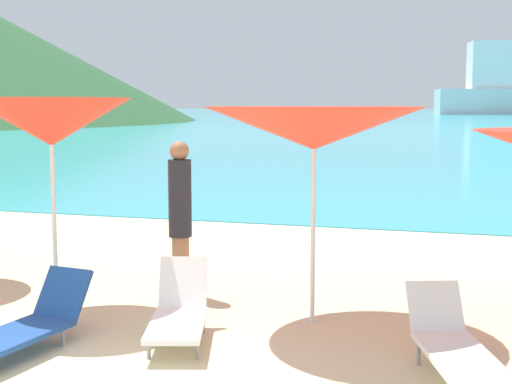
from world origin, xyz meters
name	(u,v)px	position (x,y,z in m)	size (l,w,h in m)	color
ground_plane	(326,223)	(0.00, 10.00, -0.15)	(50.00, 100.00, 0.30)	beige
ocean_water	(471,113)	(0.00, 228.61, 0.01)	(650.00, 440.00, 0.02)	#38B7CC
umbrella_3	(51,122)	(-1.51, 2.19, 2.13)	(1.81, 1.81, 2.39)	silver
umbrella_4	(314,128)	(1.39, 2.52, 2.07)	(2.55, 2.55, 2.30)	silver
lounge_chair_1	(453,343)	(2.88, 1.36, 0.29)	(1.00, 1.68, 0.67)	white
lounge_chair_2	(179,311)	(0.25, 1.58, 0.29)	(0.89, 1.46, 0.73)	white
lounge_chair_5	(25,325)	(-0.99, 0.83, 0.26)	(0.73, 1.64, 0.67)	#1E478C
beachgoer_2	(180,211)	(-0.41, 3.21, 1.03)	(0.28, 0.28, 1.88)	#A3704C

